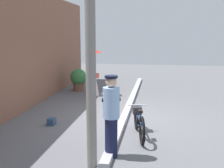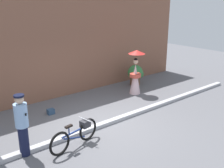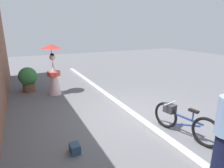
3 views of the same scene
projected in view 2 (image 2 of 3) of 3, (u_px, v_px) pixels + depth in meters
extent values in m
plane|color=slate|center=(105.00, 125.00, 8.75)|extent=(30.00, 30.00, 0.00)
cube|color=brown|center=(51.00, 50.00, 10.74)|extent=(14.00, 0.40, 4.00)
cube|color=#B2B2B7|center=(104.00, 124.00, 8.73)|extent=(14.00, 0.20, 0.12)
torus|color=black|center=(88.00, 129.00, 7.77)|extent=(0.67, 0.20, 0.67)
torus|color=black|center=(60.00, 144.00, 7.00)|extent=(0.67, 0.20, 0.67)
cube|color=navy|center=(74.00, 132.00, 7.34)|extent=(0.88, 0.21, 0.04)
cube|color=navy|center=(75.00, 138.00, 7.40)|extent=(0.76, 0.18, 0.28)
cylinder|color=navy|center=(69.00, 131.00, 7.17)|extent=(0.03, 0.03, 0.27)
cube|color=black|center=(69.00, 126.00, 7.13)|extent=(0.23, 0.13, 0.05)
cylinder|color=silver|center=(85.00, 119.00, 7.58)|extent=(0.12, 0.48, 0.03)
cube|color=#333338|center=(85.00, 124.00, 7.62)|extent=(0.30, 0.27, 0.20)
cylinder|color=#141938|center=(24.00, 141.00, 6.98)|extent=(0.26, 0.26, 0.84)
cylinder|color=#8CB2E0|center=(21.00, 115.00, 6.75)|extent=(0.34, 0.34, 0.63)
sphere|color=#D8B293|center=(19.00, 100.00, 6.62)|extent=(0.23, 0.23, 0.23)
cylinder|color=black|center=(19.00, 96.00, 6.59)|extent=(0.26, 0.26, 0.05)
cube|color=black|center=(21.00, 113.00, 6.73)|extent=(0.18, 0.37, 0.06)
cone|color=silver|center=(135.00, 79.00, 11.54)|extent=(0.48, 0.48, 1.33)
cylinder|color=#D14C3D|center=(135.00, 75.00, 11.49)|extent=(0.49, 0.49, 0.16)
sphere|color=beige|center=(136.00, 62.00, 11.30)|extent=(0.21, 0.21, 0.21)
sphere|color=black|center=(136.00, 60.00, 11.28)|extent=(0.16, 0.16, 0.16)
cylinder|color=olive|center=(137.00, 58.00, 11.30)|extent=(0.02, 0.02, 0.55)
cone|color=red|center=(137.00, 52.00, 11.22)|extent=(0.72, 0.72, 0.16)
cylinder|color=brown|center=(135.00, 81.00, 12.86)|extent=(0.48, 0.48, 0.33)
sphere|color=#387F42|center=(135.00, 72.00, 12.72)|extent=(0.72, 0.72, 0.72)
sphere|color=#387F42|center=(140.00, 74.00, 12.77)|extent=(0.40, 0.40, 0.40)
cube|color=navy|center=(51.00, 112.00, 9.59)|extent=(0.24, 0.19, 0.19)
cube|color=#243951|center=(51.00, 111.00, 9.53)|extent=(0.21, 0.07, 0.07)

